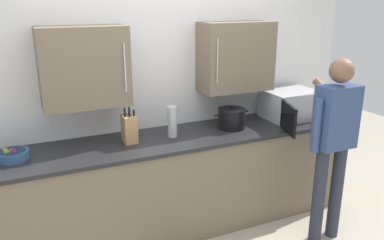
# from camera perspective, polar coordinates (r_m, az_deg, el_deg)

# --- Properties ---
(back_wall_tiled) EXTENTS (4.08, 0.44, 2.90)m
(back_wall_tiled) POSITION_cam_1_polar(r_m,az_deg,el_deg) (3.64, -4.73, 7.50)
(back_wall_tiled) COLOR white
(back_wall_tiled) RESTS_ON ground_plane
(counter_unit) EXTENTS (3.51, 0.68, 0.91)m
(counter_unit) POSITION_cam_1_polar(r_m,az_deg,el_deg) (3.65, -2.49, -9.23)
(counter_unit) COLOR #756651
(counter_unit) RESTS_ON ground_plane
(microwave_oven) EXTENTS (0.66, 0.78, 0.28)m
(microwave_oven) POSITION_cam_1_polar(r_m,az_deg,el_deg) (4.08, 13.98, 2.16)
(microwave_oven) COLOR #B7BABF
(microwave_oven) RESTS_ON counter_unit
(thermos_flask) EXTENTS (0.09, 0.09, 0.28)m
(thermos_flask) POSITION_cam_1_polar(r_m,az_deg,el_deg) (3.43, -2.89, -0.22)
(thermos_flask) COLOR #B7BABF
(thermos_flask) RESTS_ON counter_unit
(knife_block) EXTENTS (0.11, 0.15, 0.32)m
(knife_block) POSITION_cam_1_polar(r_m,az_deg,el_deg) (3.34, -9.14, -1.26)
(knife_block) COLOR tan
(knife_block) RESTS_ON counter_unit
(stock_pot) EXTENTS (0.36, 0.26, 0.22)m
(stock_pot) POSITION_cam_1_polar(r_m,az_deg,el_deg) (3.69, 5.80, 0.23)
(stock_pot) COLOR black
(stock_pot) RESTS_ON counter_unit
(fruit_bowl) EXTENTS (0.24, 0.24, 0.10)m
(fruit_bowl) POSITION_cam_1_polar(r_m,az_deg,el_deg) (3.27, -24.76, -4.60)
(fruit_bowl) COLOR #335684
(fruit_bowl) RESTS_ON counter_unit
(person_figure) EXTENTS (0.44, 0.56, 1.64)m
(person_figure) POSITION_cam_1_polar(r_m,az_deg,el_deg) (3.49, 19.97, -2.22)
(person_figure) COLOR #282D3D
(person_figure) RESTS_ON ground_plane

